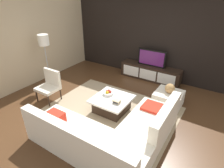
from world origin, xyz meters
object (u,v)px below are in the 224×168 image
at_px(sectional_couch, 110,134).
at_px(fruit_bowl, 108,93).
at_px(ottoman, 168,99).
at_px(coffee_table, 112,104).
at_px(floor_lamp, 44,43).
at_px(book_stack, 117,101).
at_px(decorative_ball, 170,88).
at_px(accent_chair_near, 50,84).
at_px(television, 152,58).
at_px(media_console, 150,73).

distance_m(sectional_couch, fruit_bowl, 1.37).
bearing_deg(ottoman, fruit_bowl, -144.89).
height_order(coffee_table, floor_lamp, floor_lamp).
bearing_deg(floor_lamp, book_stack, -5.83).
bearing_deg(sectional_couch, decorative_ball, 75.44).
bearing_deg(floor_lamp, accent_chair_near, -38.47).
bearing_deg(coffee_table, book_stack, -28.72).
height_order(sectional_couch, decorative_ball, sectional_couch).
bearing_deg(book_stack, ottoman, 51.24).
bearing_deg(television, book_stack, -87.12).
relative_size(television, book_stack, 5.14).
distance_m(accent_chair_near, fruit_bowl, 1.68).
height_order(ottoman, decorative_ball, decorative_ball).
relative_size(media_console, fruit_bowl, 7.35).
height_order(coffee_table, fruit_bowl, fruit_bowl).
xyz_separation_m(floor_lamp, book_stack, (2.74, -0.28, -0.95)).
bearing_deg(ottoman, sectional_couch, -104.56).
xyz_separation_m(media_console, coffee_table, (-0.10, -2.30, -0.05)).
distance_m(accent_chair_near, ottoman, 3.27).
relative_size(accent_chair_near, fruit_bowl, 3.11).
relative_size(television, ottoman, 1.36).
height_order(sectional_couch, book_stack, sectional_couch).
height_order(ottoman, book_stack, book_stack).
height_order(media_console, ottoman, media_console).
height_order(decorative_ball, book_stack, decorative_ball).
bearing_deg(sectional_couch, floor_lamp, 159.59).
xyz_separation_m(television, floor_lamp, (-2.62, -2.14, 0.60)).
relative_size(media_console, coffee_table, 2.23).
height_order(floor_lamp, fruit_bowl, floor_lamp).
xyz_separation_m(television, decorative_ball, (1.05, -1.27, -0.25)).
bearing_deg(coffee_table, sectional_couch, -58.56).
relative_size(television, coffee_table, 1.03).
xyz_separation_m(television, book_stack, (0.12, -2.42, -0.35)).
height_order(coffee_table, accent_chair_near, accent_chair_near).
bearing_deg(book_stack, coffee_table, 151.28).
bearing_deg(television, coffee_table, -92.49).
distance_m(accent_chair_near, book_stack, 2.01).
bearing_deg(fruit_bowl, floor_lamp, 178.57).
xyz_separation_m(sectional_couch, book_stack, (-0.39, 0.89, 0.15)).
xyz_separation_m(accent_chair_near, ottoman, (2.91, 1.47, -0.29)).
xyz_separation_m(media_console, decorative_ball, (1.05, -1.27, 0.28)).
height_order(media_console, sectional_couch, sectional_couch).
distance_m(sectional_couch, book_stack, 0.98).
bearing_deg(book_stack, media_console, 92.88).
distance_m(television, decorative_ball, 1.66).
relative_size(fruit_bowl, book_stack, 1.52).
bearing_deg(ottoman, floor_lamp, -166.61).
relative_size(media_console, accent_chair_near, 2.37).
xyz_separation_m(television, fruit_bowl, (-0.28, -2.20, -0.35)).
distance_m(accent_chair_near, floor_lamp, 1.31).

